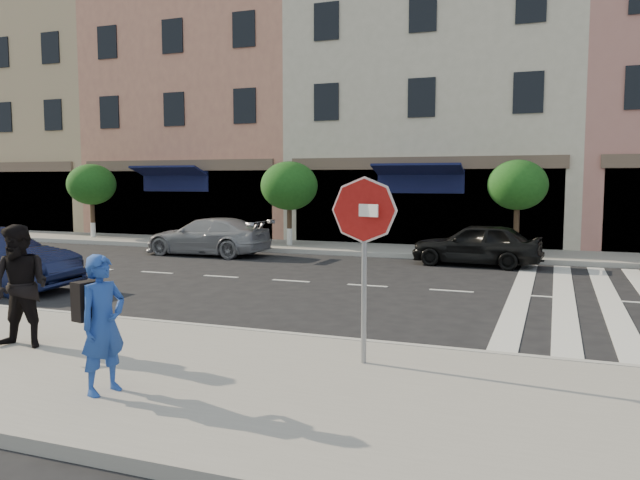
{
  "coord_description": "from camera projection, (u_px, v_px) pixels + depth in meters",
  "views": [
    {
      "loc": [
        4.17,
        -10.23,
        2.53
      ],
      "look_at": [
        0.03,
        0.72,
        1.4
      ],
      "focal_mm": 35.0,
      "sensor_mm": 36.0,
      "label": 1
    }
  ],
  "objects": [
    {
      "name": "street_tree_c",
      "position": [
        518.0,
        185.0,
        20.0
      ],
      "size": [
        1.9,
        1.9,
        3.04
      ],
      "color": "#473323",
      "rests_on": "sidewalk_far"
    },
    {
      "name": "photographer",
      "position": [
        103.0,
        324.0,
        6.93
      ],
      "size": [
        0.5,
        0.64,
        1.56
      ],
      "primitive_type": "imported",
      "rotation": [
        0.0,
        0.0,
        1.34
      ],
      "color": "#21449A",
      "rests_on": "sidewalk_near"
    },
    {
      "name": "ground",
      "position": [
        305.0,
        321.0,
        11.23
      ],
      "size": [
        120.0,
        120.0,
        0.0
      ],
      "primitive_type": "plane",
      "color": "black",
      "rests_on": "ground"
    },
    {
      "name": "street_tree_wa",
      "position": [
        92.0,
        185.0,
        26.0
      ],
      "size": [
        2.0,
        2.0,
        3.05
      ],
      "color": "#473323",
      "rests_on": "sidewalk_far"
    },
    {
      "name": "sidewalk_near",
      "position": [
        191.0,
        378.0,
        7.74
      ],
      "size": [
        60.0,
        4.5,
        0.15
      ],
      "primitive_type": "cube",
      "color": "gray",
      "rests_on": "ground"
    },
    {
      "name": "building_west_far",
      "position": [
        51.0,
        117.0,
        34.24
      ],
      "size": [
        12.0,
        9.0,
        12.0
      ],
      "primitive_type": "cube",
      "color": "tan",
      "rests_on": "ground"
    },
    {
      "name": "walker",
      "position": [
        20.0,
        286.0,
        8.81
      ],
      "size": [
        0.95,
        0.8,
        1.76
      ],
      "primitive_type": "imported",
      "rotation": [
        0.0,
        0.0,
        0.17
      ],
      "color": "black",
      "rests_on": "sidewalk_near"
    },
    {
      "name": "car_far_left",
      "position": [
        208.0,
        236.0,
        21.04
      ],
      "size": [
        4.4,
        1.86,
        1.27
      ],
      "primitive_type": "imported",
      "rotation": [
        0.0,
        0.0,
        -1.59
      ],
      "color": "gray",
      "rests_on": "ground"
    },
    {
      "name": "building_centre",
      "position": [
        443.0,
        111.0,
        26.71
      ],
      "size": [
        11.0,
        9.0,
        11.0
      ],
      "primitive_type": "cube",
      "color": "beige",
      "rests_on": "ground"
    },
    {
      "name": "stop_sign",
      "position": [
        364.0,
        228.0,
        7.95
      ],
      "size": [
        0.81,
        0.32,
        2.43
      ],
      "rotation": [
        0.0,
        0.0,
        -0.34
      ],
      "color": "gray",
      "rests_on": "sidewalk_near"
    },
    {
      "name": "car_far_mid",
      "position": [
        476.0,
        244.0,
        18.42
      ],
      "size": [
        3.86,
        1.79,
        1.28
      ],
      "primitive_type": "imported",
      "rotation": [
        0.0,
        0.0,
        -1.65
      ],
      "color": "black",
      "rests_on": "ground"
    },
    {
      "name": "building_west_mid",
      "position": [
        227.0,
        88.0,
        30.27
      ],
      "size": [
        10.0,
        9.0,
        14.0
      ],
      "primitive_type": "cube",
      "color": "tan",
      "rests_on": "ground"
    },
    {
      "name": "sidewalk_far",
      "position": [
        425.0,
        252.0,
        21.47
      ],
      "size": [
        60.0,
        3.0,
        0.15
      ],
      "primitive_type": "cube",
      "color": "gray",
      "rests_on": "ground"
    },
    {
      "name": "street_tree_wb",
      "position": [
        289.0,
        186.0,
        22.83
      ],
      "size": [
        2.1,
        2.1,
        3.06
      ],
      "color": "#473323",
      "rests_on": "sidewalk_far"
    }
  ]
}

